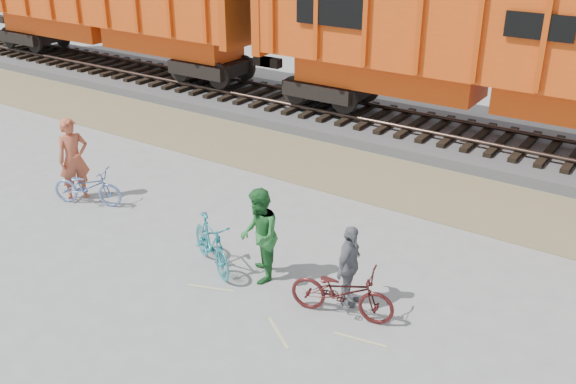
% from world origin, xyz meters
% --- Properties ---
extents(ground, '(120.00, 120.00, 0.00)m').
position_xyz_m(ground, '(0.00, 0.00, 0.00)').
color(ground, '#9E9E99').
rests_on(ground, ground).
extents(gravel_strip, '(120.00, 3.00, 0.02)m').
position_xyz_m(gravel_strip, '(0.00, 5.50, 0.01)').
color(gravel_strip, '#93835B').
rests_on(gravel_strip, ground).
extents(ballast_bed, '(120.00, 4.00, 0.30)m').
position_xyz_m(ballast_bed, '(0.00, 9.00, 0.15)').
color(ballast_bed, slate).
rests_on(ballast_bed, ground).
extents(track, '(120.00, 2.60, 0.24)m').
position_xyz_m(track, '(0.00, 9.00, 0.47)').
color(track, black).
rests_on(track, ballast_bed).
extents(hopper_car_center, '(14.00, 3.13, 4.65)m').
position_xyz_m(hopper_car_center, '(0.77, 9.00, 3.01)').
color(hopper_car_center, black).
rests_on(hopper_car_center, track).
extents(bicycle_blue, '(1.79, 1.17, 0.89)m').
position_xyz_m(bicycle_blue, '(-5.69, 0.35, 0.44)').
color(bicycle_blue, '#6784BF').
rests_on(bicycle_blue, ground).
extents(bicycle_teal, '(1.74, 1.25, 1.04)m').
position_xyz_m(bicycle_teal, '(-1.46, -0.20, 0.52)').
color(bicycle_teal, teal).
rests_on(bicycle_teal, ground).
extents(bicycle_maroon, '(1.91, 1.02, 0.96)m').
position_xyz_m(bicycle_maroon, '(1.41, -0.18, 0.48)').
color(bicycle_maroon, '#491716').
rests_on(bicycle_maroon, ground).
extents(person_solo, '(0.71, 0.85, 1.98)m').
position_xyz_m(person_solo, '(-6.19, 0.45, 0.99)').
color(person_solo, '#B95537').
rests_on(person_solo, ground).
extents(person_man, '(1.08, 1.12, 1.82)m').
position_xyz_m(person_man, '(-0.46, -0.00, 0.91)').
color(person_man, '#297331').
rests_on(person_man, ground).
extents(person_woman, '(0.47, 0.92, 1.51)m').
position_xyz_m(person_woman, '(1.31, 0.22, 0.75)').
color(person_woman, slate).
rests_on(person_woman, ground).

